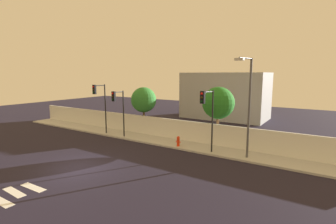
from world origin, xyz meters
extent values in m
plane|color=black|center=(0.00, 0.00, 0.00)|extent=(80.00, 80.00, 0.00)
cube|color=#ADADAD|center=(0.00, 8.20, 0.07)|extent=(36.00, 2.40, 0.15)
cube|color=silver|center=(0.00, 9.49, 1.05)|extent=(36.00, 0.18, 1.80)
cube|color=silver|center=(0.66, -4.95, 0.00)|extent=(1.81, 0.47, 0.01)
cube|color=silver|center=(0.17, -4.10, 0.00)|extent=(1.82, 0.51, 0.01)
cube|color=silver|center=(0.45, -3.25, 0.00)|extent=(1.81, 0.50, 0.01)
cylinder|color=black|center=(6.24, 7.55, 2.54)|extent=(0.12, 0.12, 4.78)
cylinder|color=black|center=(6.13, 6.87, 4.83)|extent=(0.29, 1.37, 0.08)
cube|color=black|center=(6.03, 6.19, 4.48)|extent=(0.37, 0.25, 0.90)
sphere|color=red|center=(6.01, 6.07, 4.75)|extent=(0.18, 0.18, 0.18)
sphere|color=#33260A|center=(6.01, 6.07, 4.47)|extent=(0.18, 0.18, 0.18)
sphere|color=black|center=(6.01, 6.07, 4.19)|extent=(0.18, 0.18, 0.18)
cylinder|color=black|center=(-2.86, 7.55, 2.36)|extent=(0.12, 0.12, 4.41)
cylinder|color=black|center=(-2.85, 6.92, 4.46)|extent=(0.10, 1.25, 0.08)
cube|color=black|center=(-2.84, 6.30, 4.11)|extent=(0.34, 0.20, 0.90)
sphere|color=red|center=(-2.84, 6.18, 4.38)|extent=(0.18, 0.18, 0.18)
sphere|color=#33260A|center=(-2.84, 6.18, 4.10)|extent=(0.18, 0.18, 0.18)
sphere|color=black|center=(-2.84, 6.18, 3.82)|extent=(0.18, 0.18, 0.18)
cylinder|color=black|center=(-5.31, 7.55, 2.63)|extent=(0.12, 0.12, 4.95)
cylinder|color=black|center=(-5.33, 6.91, 5.00)|extent=(0.12, 1.28, 0.08)
cube|color=black|center=(-5.35, 6.27, 4.65)|extent=(0.35, 0.21, 0.90)
sphere|color=red|center=(-5.35, 6.15, 4.92)|extent=(0.18, 0.18, 0.18)
sphere|color=#33260A|center=(-5.35, 6.15, 4.64)|extent=(0.18, 0.18, 0.18)
sphere|color=black|center=(-5.35, 6.15, 4.36)|extent=(0.18, 0.18, 0.18)
cylinder|color=#4C4C51|center=(8.90, 7.75, 3.68)|extent=(0.16, 0.16, 7.05)
cylinder|color=#4C4C51|center=(8.75, 6.89, 7.15)|extent=(0.40, 1.74, 0.10)
cube|color=beige|center=(8.60, 6.03, 7.05)|extent=(0.63, 0.34, 0.16)
cylinder|color=red|center=(3.27, 7.49, 0.49)|extent=(0.24, 0.24, 0.67)
sphere|color=red|center=(3.27, 7.49, 0.86)|extent=(0.26, 0.26, 0.26)
cylinder|color=red|center=(3.10, 7.49, 0.52)|extent=(0.10, 0.09, 0.09)
cylinder|color=red|center=(3.44, 7.49, 0.52)|extent=(0.10, 0.09, 0.09)
cylinder|color=brown|center=(-2.60, 10.32, 1.38)|extent=(0.19, 0.19, 2.75)
sphere|color=#2E7C30|center=(-2.60, 10.32, 3.47)|extent=(2.61, 2.61, 2.61)
cylinder|color=brown|center=(5.57, 10.32, 1.45)|extent=(0.22, 0.22, 2.89)
sphere|color=#257424|center=(5.57, 10.32, 3.65)|extent=(2.78, 2.78, 2.78)
cube|color=#989898|center=(1.27, 23.49, 3.15)|extent=(11.19, 6.00, 6.29)
camera|label=1|loc=(13.72, -10.16, 6.14)|focal=27.07mm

